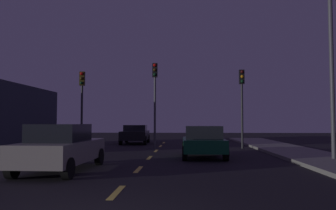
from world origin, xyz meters
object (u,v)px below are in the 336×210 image
object	(u,v)px
car_oncoming_far	(135,134)
street_lamp_right	(325,52)
traffic_signal_left	(82,94)
traffic_signal_center	(155,89)
traffic_signal_right	(242,93)
car_adjacent_lane	(61,147)
car_stopped_ahead	(203,141)

from	to	relation	value
car_oncoming_far	street_lamp_right	distance (m)	15.54
traffic_signal_left	traffic_signal_center	size ratio (longest dim) A/B	0.91
traffic_signal_right	car_oncoming_far	distance (m)	9.12
car_oncoming_far	car_adjacent_lane	bearing A→B (deg)	-91.62
car_adjacent_lane	car_oncoming_far	world-z (taller)	car_adjacent_lane
traffic_signal_right	car_adjacent_lane	distance (m)	12.97
car_oncoming_far	street_lamp_right	size ratio (longest dim) A/B	0.55
car_stopped_ahead	car_adjacent_lane	bearing A→B (deg)	-137.64
car_stopped_ahead	car_oncoming_far	distance (m)	10.94
traffic_signal_center	traffic_signal_right	distance (m)	5.53
traffic_signal_center	street_lamp_right	bearing A→B (deg)	-41.97
car_adjacent_lane	car_stopped_ahead	bearing A→B (deg)	42.36
traffic_signal_right	car_oncoming_far	bearing A→B (deg)	148.60
traffic_signal_left	traffic_signal_right	bearing A→B (deg)	0.00
traffic_signal_left	car_oncoming_far	world-z (taller)	traffic_signal_left
traffic_signal_center	car_oncoming_far	world-z (taller)	traffic_signal_center
traffic_signal_center	car_oncoming_far	size ratio (longest dim) A/B	1.29
car_stopped_ahead	car_adjacent_lane	distance (m)	6.85
car_stopped_ahead	traffic_signal_center	bearing A→B (deg)	117.07
car_adjacent_lane	street_lamp_right	size ratio (longest dim) A/B	0.58
traffic_signal_right	car_oncoming_far	world-z (taller)	traffic_signal_right
traffic_signal_left	car_oncoming_far	xyz separation A→B (m)	(2.83, 4.53, -2.71)
traffic_signal_left	traffic_signal_right	xyz separation A→B (m)	(10.26, 0.00, 0.03)
traffic_signal_left	street_lamp_right	bearing A→B (deg)	-29.21
traffic_signal_left	car_stopped_ahead	world-z (taller)	traffic_signal_left
car_oncoming_far	street_lamp_right	world-z (taller)	street_lamp_right
traffic_signal_left	car_stopped_ahead	bearing A→B (deg)	-35.68
traffic_signal_right	street_lamp_right	size ratio (longest dim) A/B	0.65
traffic_signal_left	traffic_signal_right	world-z (taller)	traffic_signal_right
traffic_signal_center	car_adjacent_lane	xyz separation A→B (m)	(-2.31, -9.98, -2.98)
traffic_signal_left	car_adjacent_lane	size ratio (longest dim) A/B	1.11
street_lamp_right	car_stopped_ahead	bearing A→B (deg)	162.10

